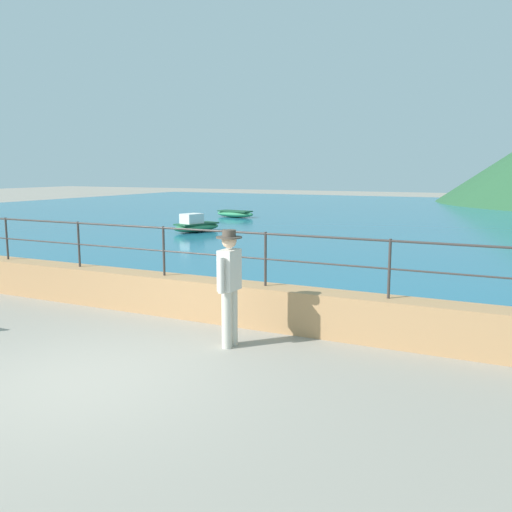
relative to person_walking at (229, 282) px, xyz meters
The scene contains 7 objects.
ground_plane 2.45m from the person_walking, 116.46° to the right, with size 120.00×120.00×0.00m, color gray.
promenade_wall 1.67m from the person_walking, 130.21° to the left, with size 20.00×0.56×0.70m, color tan.
railing 1.59m from the person_walking, 130.21° to the left, with size 18.44×0.04×0.90m.
lake_water 23.87m from the person_walking, 92.41° to the left, with size 64.00×44.32×0.06m, color #236B89.
person_walking is the anchor object (origin of this frame).
boat_1 21.78m from the person_walking, 118.40° to the left, with size 2.41×1.24×0.36m.
boat_2 14.94m from the person_walking, 124.56° to the left, with size 1.52×2.46×0.76m.
Camera 1 is at (4.90, -4.94, 2.62)m, focal length 38.84 mm.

